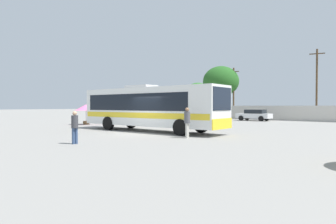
% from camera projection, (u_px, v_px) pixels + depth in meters
% --- Properties ---
extents(ground_plane, '(300.00, 300.00, 0.00)m').
position_uv_depth(ground_plane, '(222.00, 126.00, 26.75)').
color(ground_plane, gray).
extents(perimeter_wall, '(80.00, 0.30, 1.90)m').
position_uv_depth(perimeter_wall, '(284.00, 113.00, 37.28)').
color(perimeter_wall, beige).
rests_on(perimeter_wall, ground_plane).
extents(coach_bus_white_yellow, '(12.03, 3.58, 3.42)m').
position_uv_depth(coach_bus_white_yellow, '(149.00, 106.00, 21.53)').
color(coach_bus_white_yellow, white).
rests_on(coach_bus_white_yellow, ground_plane).
extents(attendant_by_bus_door, '(0.46, 0.46, 1.77)m').
position_uv_depth(attendant_by_bus_door, '(187.00, 121.00, 16.91)').
color(attendant_by_bus_door, '#B7B2A8').
rests_on(attendant_by_bus_door, ground_plane).
extents(passenger_waiting_on_apron, '(0.35, 0.35, 1.62)m').
position_uv_depth(passenger_waiting_on_apron, '(75.00, 125.00, 14.23)').
color(passenger_waiting_on_apron, '#33476B').
rests_on(passenger_waiting_on_apron, ground_plane).
extents(vendor_umbrella_near_gate_pink, '(2.17, 2.17, 2.01)m').
position_uv_depth(vendor_umbrella_near_gate_pink, '(86.00, 108.00, 29.02)').
color(vendor_umbrella_near_gate_pink, gray).
rests_on(vendor_umbrella_near_gate_pink, ground_plane).
extents(parked_car_leftmost_silver, '(4.09, 2.04, 1.47)m').
position_uv_depth(parked_car_leftmost_silver, '(214.00, 114.00, 40.03)').
color(parked_car_leftmost_silver, '#B7BABF').
rests_on(parked_car_leftmost_silver, ground_plane).
extents(parked_car_second_white, '(4.30, 2.19, 1.41)m').
position_uv_depth(parked_car_second_white, '(254.00, 115.00, 36.63)').
color(parked_car_second_white, silver).
rests_on(parked_car_second_white, ground_plane).
extents(utility_pole_near, '(1.80, 0.24, 7.77)m').
position_uv_depth(utility_pole_near, '(234.00, 92.00, 45.19)').
color(utility_pole_near, '#4C3823').
rests_on(utility_pole_near, ground_plane).
extents(utility_pole_far, '(1.76, 0.62, 9.14)m').
position_uv_depth(utility_pole_far, '(317.00, 83.00, 37.22)').
color(utility_pole_far, '#4C3823').
rests_on(utility_pole_far, ground_plane).
extents(roadside_tree_left, '(4.80, 4.80, 6.20)m').
position_uv_depth(roadside_tree_left, '(198.00, 94.00, 54.12)').
color(roadside_tree_left, brown).
rests_on(roadside_tree_left, ground_plane).
extents(roadside_tree_midleft, '(5.69, 5.69, 8.20)m').
position_uv_depth(roadside_tree_midleft, '(221.00, 81.00, 46.38)').
color(roadside_tree_midleft, brown).
rests_on(roadside_tree_midleft, ground_plane).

